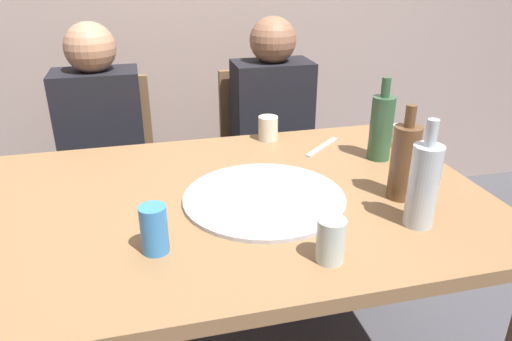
{
  "coord_description": "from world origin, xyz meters",
  "views": [
    {
      "loc": [
        -0.24,
        -1.24,
        1.41
      ],
      "look_at": [
        0.08,
        0.06,
        0.8
      ],
      "focal_mm": 33.33,
      "sensor_mm": 36.0,
      "label": 1
    }
  ],
  "objects_px": {
    "chair_left": "(108,165)",
    "tumbler_near": "(268,128)",
    "guest_in_sweater": "(103,151)",
    "beer_bottle": "(423,184)",
    "chair_right": "(268,150)",
    "guest_in_beanie": "(277,136)",
    "dining_table": "(235,218)",
    "table_knife": "(322,147)",
    "pizza_tray": "(264,198)",
    "wine_glass": "(401,136)",
    "water_bottle": "(404,161)",
    "soda_can": "(154,229)",
    "wine_bottle": "(381,127)",
    "tumbler_far": "(331,240)"
  },
  "relations": [
    {
      "from": "tumbler_near",
      "to": "chair_left",
      "type": "height_order",
      "value": "chair_left"
    },
    {
      "from": "soda_can",
      "to": "tumbler_near",
      "type": "bearing_deg",
      "value": 55.38
    },
    {
      "from": "dining_table",
      "to": "chair_right",
      "type": "distance_m",
      "value": 0.99
    },
    {
      "from": "guest_in_sweater",
      "to": "tumbler_far",
      "type": "bearing_deg",
      "value": 117.16
    },
    {
      "from": "table_knife",
      "to": "tumbler_near",
      "type": "bearing_deg",
      "value": -78.98
    },
    {
      "from": "chair_left",
      "to": "tumbler_near",
      "type": "bearing_deg",
      "value": 144.27
    },
    {
      "from": "wine_bottle",
      "to": "tumbler_far",
      "type": "bearing_deg",
      "value": -126.7
    },
    {
      "from": "pizza_tray",
      "to": "soda_can",
      "type": "bearing_deg",
      "value": -149.04
    },
    {
      "from": "beer_bottle",
      "to": "wine_glass",
      "type": "relative_size",
      "value": 3.54
    },
    {
      "from": "dining_table",
      "to": "chair_right",
      "type": "xyz_separation_m",
      "value": [
        0.36,
        0.91,
        -0.17
      ]
    },
    {
      "from": "dining_table",
      "to": "tumbler_near",
      "type": "bearing_deg",
      "value": 62.94
    },
    {
      "from": "chair_left",
      "to": "guest_in_beanie",
      "type": "relative_size",
      "value": 0.77
    },
    {
      "from": "pizza_tray",
      "to": "wine_bottle",
      "type": "relative_size",
      "value": 1.65
    },
    {
      "from": "dining_table",
      "to": "table_knife",
      "type": "relative_size",
      "value": 6.89
    },
    {
      "from": "chair_left",
      "to": "guest_in_sweater",
      "type": "bearing_deg",
      "value": 90.0
    },
    {
      "from": "guest_in_beanie",
      "to": "wine_bottle",
      "type": "bearing_deg",
      "value": 108.63
    },
    {
      "from": "wine_bottle",
      "to": "pizza_tray",
      "type": "bearing_deg",
      "value": -156.4
    },
    {
      "from": "soda_can",
      "to": "chair_left",
      "type": "height_order",
      "value": "chair_left"
    },
    {
      "from": "dining_table",
      "to": "tumbler_near",
      "type": "xyz_separation_m",
      "value": [
        0.22,
        0.44,
        0.12
      ]
    },
    {
      "from": "water_bottle",
      "to": "table_knife",
      "type": "distance_m",
      "value": 0.45
    },
    {
      "from": "chair_right",
      "to": "guest_in_beanie",
      "type": "bearing_deg",
      "value": 90.0
    },
    {
      "from": "dining_table",
      "to": "chair_left",
      "type": "xyz_separation_m",
      "value": [
        -0.42,
        0.91,
        -0.17
      ]
    },
    {
      "from": "water_bottle",
      "to": "soda_can",
      "type": "relative_size",
      "value": 2.32
    },
    {
      "from": "pizza_tray",
      "to": "guest_in_beanie",
      "type": "xyz_separation_m",
      "value": [
        0.27,
        0.8,
        -0.12
      ]
    },
    {
      "from": "beer_bottle",
      "to": "water_bottle",
      "type": "bearing_deg",
      "value": 77.86
    },
    {
      "from": "guest_in_sweater",
      "to": "soda_can",
      "type": "bearing_deg",
      "value": 100.47
    },
    {
      "from": "pizza_tray",
      "to": "chair_right",
      "type": "height_order",
      "value": "chair_right"
    },
    {
      "from": "wine_bottle",
      "to": "chair_left",
      "type": "xyz_separation_m",
      "value": [
        -0.98,
        0.74,
        -0.36
      ]
    },
    {
      "from": "guest_in_beanie",
      "to": "soda_can",
      "type": "bearing_deg",
      "value": 58.96
    },
    {
      "from": "table_knife",
      "to": "dining_table",
      "type": "bearing_deg",
      "value": -3.82
    },
    {
      "from": "guest_in_beanie",
      "to": "chair_left",
      "type": "bearing_deg",
      "value": -10.98
    },
    {
      "from": "beer_bottle",
      "to": "water_bottle",
      "type": "distance_m",
      "value": 0.16
    },
    {
      "from": "dining_table",
      "to": "table_knife",
      "type": "height_order",
      "value": "table_knife"
    },
    {
      "from": "pizza_tray",
      "to": "beer_bottle",
      "type": "distance_m",
      "value": 0.45
    },
    {
      "from": "dining_table",
      "to": "beer_bottle",
      "type": "bearing_deg",
      "value": -31.67
    },
    {
      "from": "dining_table",
      "to": "chair_right",
      "type": "height_order",
      "value": "chair_right"
    },
    {
      "from": "wine_bottle",
      "to": "dining_table",
      "type": "bearing_deg",
      "value": -163.41
    },
    {
      "from": "dining_table",
      "to": "tumbler_far",
      "type": "distance_m",
      "value": 0.42
    },
    {
      "from": "guest_in_sweater",
      "to": "chair_left",
      "type": "bearing_deg",
      "value": -90.0
    },
    {
      "from": "beer_bottle",
      "to": "chair_right",
      "type": "bearing_deg",
      "value": 94.34
    },
    {
      "from": "table_knife",
      "to": "chair_left",
      "type": "relative_size",
      "value": 0.24
    },
    {
      "from": "soda_can",
      "to": "wine_bottle",
      "type": "bearing_deg",
      "value": 26.71
    },
    {
      "from": "dining_table",
      "to": "table_knife",
      "type": "distance_m",
      "value": 0.51
    },
    {
      "from": "pizza_tray",
      "to": "dining_table",
      "type": "bearing_deg",
      "value": 153.35
    },
    {
      "from": "beer_bottle",
      "to": "chair_left",
      "type": "xyz_separation_m",
      "value": [
        -0.87,
        1.18,
        -0.36
      ]
    },
    {
      "from": "dining_table",
      "to": "water_bottle",
      "type": "xyz_separation_m",
      "value": [
        0.48,
        -0.12,
        0.19
      ]
    },
    {
      "from": "table_knife",
      "to": "guest_in_sweater",
      "type": "xyz_separation_m",
      "value": [
        -0.82,
        0.45,
        -0.12
      ]
    },
    {
      "from": "guest_in_sweater",
      "to": "guest_in_beanie",
      "type": "distance_m",
      "value": 0.78
    },
    {
      "from": "dining_table",
      "to": "table_knife",
      "type": "xyz_separation_m",
      "value": [
        0.4,
        0.31,
        0.08
      ]
    },
    {
      "from": "pizza_tray",
      "to": "tumbler_near",
      "type": "relative_size",
      "value": 5.17
    }
  ]
}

